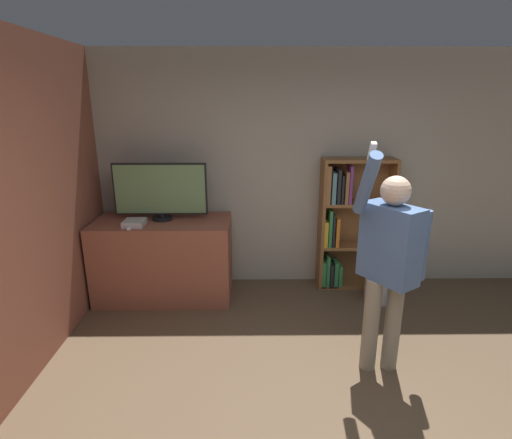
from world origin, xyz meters
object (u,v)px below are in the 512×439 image
(bookshelf, at_px, (347,224))
(waste_bin, at_px, (379,286))
(game_console, at_px, (134,223))
(television, at_px, (160,191))
(person, at_px, (389,258))

(bookshelf, distance_m, waste_bin, 0.78)
(bookshelf, bearing_deg, game_console, -169.87)
(television, distance_m, waste_bin, 2.62)
(game_console, distance_m, person, 2.55)
(bookshelf, height_order, waste_bin, bookshelf)
(game_console, distance_m, bookshelf, 2.38)
(game_console, relative_size, bookshelf, 0.15)
(television, bearing_deg, game_console, -138.37)
(person, bearing_deg, game_console, -150.14)
(game_console, relative_size, waste_bin, 0.66)
(game_console, xyz_separation_m, bookshelf, (2.34, 0.42, -0.16))
(television, distance_m, bookshelf, 2.15)
(television, distance_m, person, 2.46)
(television, xyz_separation_m, game_console, (-0.25, -0.22, -0.29))
(television, xyz_separation_m, bookshelf, (2.09, 0.20, -0.45))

